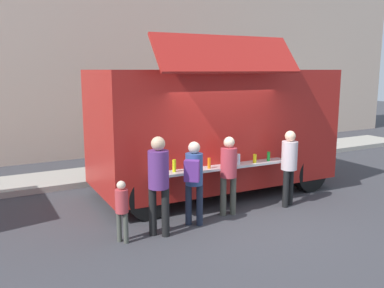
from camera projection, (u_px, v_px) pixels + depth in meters
ground_plane at (240, 217)px, 8.26m from camera, size 60.00×60.00×0.00m
curb_strip at (24, 184)px, 10.37m from camera, size 28.00×1.60×0.15m
building_behind at (30, 7)px, 13.34m from camera, size 32.00×2.40×9.83m
food_truck_main at (214, 126)px, 9.76m from camera, size 5.66×3.17×3.60m
trash_bin at (276, 143)px, 13.83m from camera, size 0.60×0.60×0.96m
customer_front_ordering at (229, 169)px, 8.23m from camera, size 0.33×0.33×1.62m
customer_mid_with_backpack at (194, 175)px, 7.65m from camera, size 0.48×0.51×1.61m
customer_rear_waiting at (159, 177)px, 7.16m from camera, size 0.37×0.37×1.79m
customer_extra_browsing at (289, 162)px, 8.78m from camera, size 0.34×0.34×1.65m
child_near_queue at (122, 206)px, 6.95m from camera, size 0.22×0.22×1.09m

